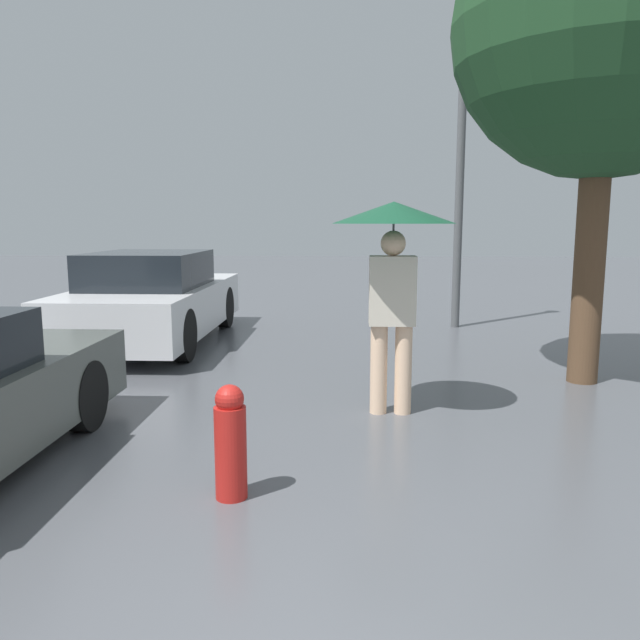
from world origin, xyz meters
name	(u,v)px	position (x,y,z in m)	size (l,w,h in m)	color
pedestrian	(393,247)	(0.10, 4.03, 1.51)	(1.08, 1.08, 1.90)	beige
parked_car_farthest	(153,300)	(-3.10, 7.28, 0.61)	(1.71, 4.14, 1.31)	silver
tree	(605,26)	(2.25, 5.27, 3.66)	(3.06, 3.06, 5.21)	brown
street_lamp	(461,150)	(1.46, 8.80, 2.85)	(0.26, 0.26, 5.04)	#515456
fire_hydrant	(230,442)	(-1.02, 2.21, 0.36)	(0.20, 0.20, 0.73)	#B21E19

